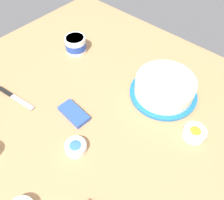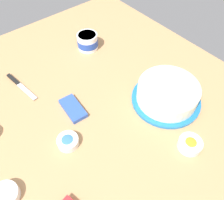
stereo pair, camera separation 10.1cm
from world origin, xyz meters
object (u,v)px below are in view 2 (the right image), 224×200
object	(u,v)px
sprinkle_bowl_blue	(68,141)
sprinkle_bowl_orange	(190,144)
candy_box_lower	(73,108)
frosted_cake	(168,93)
frosting_tub	(88,41)
spreading_knife	(19,84)
sprinkle_bowl_rainbow	(5,195)

from	to	relation	value
sprinkle_bowl_blue	sprinkle_bowl_orange	xyz separation A→B (m)	(0.32, 0.36, 0.00)
sprinkle_bowl_orange	candy_box_lower	distance (m)	0.52
frosted_cake	frosting_tub	bearing A→B (deg)	-174.76
spreading_knife	sprinkle_bowl_rainbow	xyz separation A→B (m)	(0.47, -0.26, 0.01)
spreading_knife	candy_box_lower	bearing A→B (deg)	22.33
sprinkle_bowl_rainbow	spreading_knife	bearing A→B (deg)	150.60
frosted_cake	sprinkle_bowl_orange	bearing A→B (deg)	-25.94
frosting_tub	spreading_knife	distance (m)	0.44
frosting_tub	candy_box_lower	distance (m)	0.45
frosting_tub	frosted_cake	bearing A→B (deg)	5.24
sprinkle_bowl_orange	spreading_knife	bearing A→B (deg)	-153.13
candy_box_lower	sprinkle_bowl_orange	bearing A→B (deg)	34.34
frosted_cake	spreading_knife	size ratio (longest dim) A/B	1.35
frosted_cake	sprinkle_bowl_rainbow	distance (m)	0.75
sprinkle_bowl_rainbow	sprinkle_bowl_orange	world-z (taller)	sprinkle_bowl_orange
sprinkle_bowl_orange	frosting_tub	bearing A→B (deg)	175.76
spreading_knife	candy_box_lower	world-z (taller)	candy_box_lower
sprinkle_bowl_blue	frosted_cake	bearing A→B (deg)	78.37
frosting_tub	candy_box_lower	world-z (taller)	frosting_tub
candy_box_lower	spreading_knife	bearing A→B (deg)	-153.04
sprinkle_bowl_orange	candy_box_lower	bearing A→B (deg)	-150.29
frosting_tub	candy_box_lower	bearing A→B (deg)	-44.38
candy_box_lower	sprinkle_bowl_blue	bearing A→B (deg)	-35.04
sprinkle_bowl_blue	sprinkle_bowl_orange	size ratio (longest dim) A/B	0.92
frosted_cake	spreading_knife	bearing A→B (deg)	-137.31
spreading_knife	sprinkle_bowl_rainbow	world-z (taller)	sprinkle_bowl_rainbow
sprinkle_bowl_blue	candy_box_lower	xyz separation A→B (m)	(-0.13, 0.11, -0.01)
frosted_cake	sprinkle_bowl_rainbow	bearing A→B (deg)	-94.46
frosting_tub	sprinkle_bowl_blue	size ratio (longest dim) A/B	1.35
sprinkle_bowl_blue	candy_box_lower	bearing A→B (deg)	140.33
candy_box_lower	frosted_cake	bearing A→B (deg)	62.49
sprinkle_bowl_rainbow	sprinkle_bowl_orange	size ratio (longest dim) A/B	1.03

